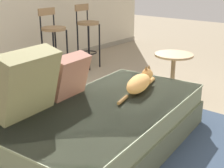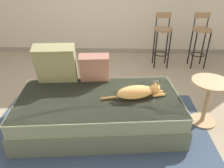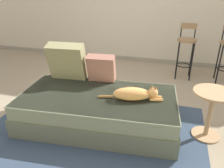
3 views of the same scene
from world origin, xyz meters
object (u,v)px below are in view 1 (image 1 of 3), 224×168
at_px(throw_pillow_middle, 69,76).
at_px(bar_stool_by_doorway, 88,30).
at_px(side_table, 173,71).
at_px(cat, 140,83).
at_px(couch, 110,126).
at_px(throw_pillow_corner, 26,84).
at_px(bar_stool_near_window, 53,37).

height_order(throw_pillow_middle, bar_stool_by_doorway, bar_stool_by_doorway).
distance_m(throw_pillow_middle, bar_stool_by_doorway, 2.34).
bearing_deg(side_table, cat, -172.41).
height_order(couch, throw_pillow_corner, throw_pillow_corner).
distance_m(couch, cat, 0.52).
distance_m(cat, bar_stool_near_window, 1.97).
relative_size(couch, bar_stool_by_doorway, 1.98).
bearing_deg(throw_pillow_corner, bar_stool_near_window, 44.35).
height_order(throw_pillow_corner, cat, throw_pillow_corner).
height_order(couch, cat, cat).
xyz_separation_m(throw_pillow_corner, bar_stool_near_window, (1.58, 1.54, -0.07)).
bearing_deg(couch, cat, 0.94).
xyz_separation_m(couch, bar_stool_near_window, (1.02, 1.88, 0.40)).
relative_size(couch, throw_pillow_corner, 3.80).
bearing_deg(side_table, bar_stool_near_window, 98.67).
relative_size(couch, bar_stool_near_window, 1.99).
distance_m(throw_pillow_middle, bar_stool_near_window, 1.86).
height_order(throw_pillow_corner, side_table, throw_pillow_corner).
relative_size(throw_pillow_middle, cat, 0.52).
height_order(throw_pillow_middle, bar_stool_near_window, bar_stool_near_window).
distance_m(throw_pillow_corner, side_table, 1.88).
bearing_deg(throw_pillow_corner, bar_stool_by_doorway, 34.11).
bearing_deg(bar_stool_near_window, couch, -118.48).
height_order(cat, bar_stool_near_window, bar_stool_near_window).
bearing_deg(throw_pillow_corner, side_table, -6.87).
relative_size(couch, side_table, 3.42).
bearing_deg(cat, throw_pillow_corner, 161.44).
xyz_separation_m(throw_pillow_middle, cat, (0.53, -0.38, -0.12)).
xyz_separation_m(cat, bar_stool_by_doorway, (1.28, 1.88, 0.12)).
xyz_separation_m(throw_pillow_corner, cat, (1.00, -0.34, -0.19)).
bearing_deg(bar_stool_by_doorway, throw_pillow_corner, -145.89).
bearing_deg(bar_stool_near_window, side_table, -81.33).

